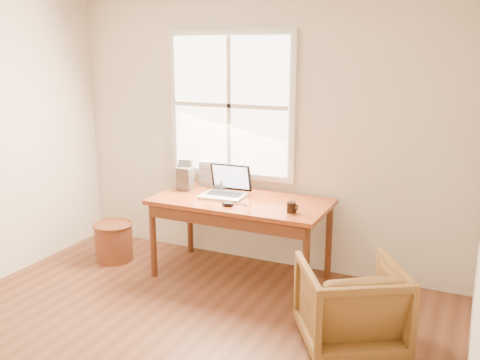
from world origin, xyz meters
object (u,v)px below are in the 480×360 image
object	(u,v)px
desk	(241,202)
wicker_stool	(114,242)
armchair	(351,305)
laptop	(223,181)
cd_stack_a	(207,173)
coffee_mug	(291,207)

from	to	relation	value
desk	wicker_stool	bearing A→B (deg)	-172.78
armchair	laptop	distance (m)	1.70
laptop	cd_stack_a	bearing A→B (deg)	133.32
desk	laptop	world-z (taller)	laptop
wicker_stool	coffee_mug	world-z (taller)	coffee_mug
armchair	laptop	size ratio (longest dim) A/B	1.58
desk	cd_stack_a	world-z (taller)	cd_stack_a
armchair	coffee_mug	distance (m)	1.01
coffee_mug	cd_stack_a	world-z (taller)	cd_stack_a
wicker_stool	laptop	size ratio (longest dim) A/B	0.84
coffee_mug	cd_stack_a	distance (m)	1.18
cd_stack_a	armchair	bearing A→B (deg)	-32.21
desk	coffee_mug	distance (m)	0.57
cd_stack_a	laptop	bearing A→B (deg)	-43.71
desk	coffee_mug	size ratio (longest dim) A/B	18.04
armchair	cd_stack_a	size ratio (longest dim) A/B	2.79
wicker_stool	coffee_mug	bearing A→B (deg)	-0.08
wicker_stool	laptop	distance (m)	1.37
armchair	cd_stack_a	world-z (taller)	cd_stack_a
armchair	coffee_mug	world-z (taller)	coffee_mug
armchair	desk	bearing A→B (deg)	-63.24
desk	laptop	bearing A→B (deg)	179.76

